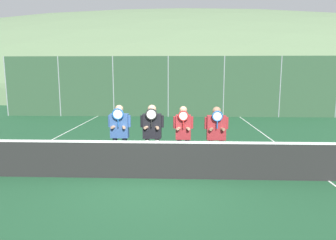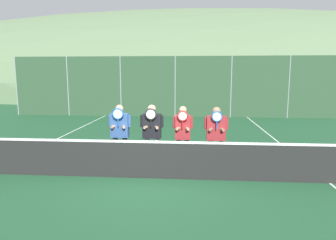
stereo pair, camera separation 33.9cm
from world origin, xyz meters
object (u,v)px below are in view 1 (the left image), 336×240
Objects in this scene: player_leftmost at (120,130)px; player_center_right at (183,133)px; player_center_left at (152,130)px; car_center at (248,98)px; player_rightmost at (216,132)px; car_left_of_center at (171,98)px; car_far_left at (98,97)px.

player_center_right is at bearing -2.96° from player_leftmost.
player_center_left is 13.66m from car_center.
player_rightmost is 12.62m from car_left_of_center.
player_center_left is 0.83m from player_center_right.
player_rightmost is 0.42× the size of car_far_left.
player_center_left is 12.50m from car_left_of_center.
car_center reaches higher than player_center_right.
player_center_left reaches higher than player_leftmost.
player_center_left is 0.40× the size of car_center.
player_center_right is 1.00× the size of player_rightmost.
player_center_right is (0.83, -0.01, -0.05)m from player_center_left.
car_far_left is (-4.07, 12.66, -0.08)m from player_leftmost.
player_leftmost is 1.73m from player_center_right.
player_leftmost is 13.96m from car_center.
player_rightmost is 0.39× the size of car_left_of_center.
car_center is (3.63, 12.59, -0.10)m from player_rightmost.
car_left_of_center is 1.01× the size of car_center.
car_left_of_center reaches higher than player_leftmost.
car_left_of_center reaches higher than player_rightmost.
player_leftmost is at bearing 174.87° from player_center_left.
player_center_right is (1.73, -0.09, -0.04)m from player_leftmost.
car_far_left is at bearing 114.46° from player_center_right.
car_left_of_center is (5.08, -0.24, -0.01)m from car_far_left.
player_center_right reaches higher than player_rightmost.
player_center_left is 1.71m from player_rightmost.
car_center is at bearing 70.29° from player_center_right.
car_far_left reaches higher than car_left_of_center.
player_leftmost is 0.40× the size of car_center.
player_leftmost is 1.01× the size of player_rightmost.
car_center is (10.31, -0.17, -0.04)m from car_far_left.
player_leftmost is at bearing 177.04° from player_center_right.
player_center_left is 1.02× the size of player_center_right.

